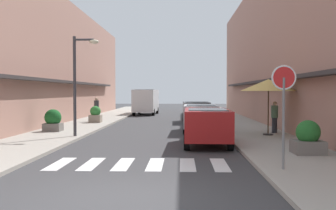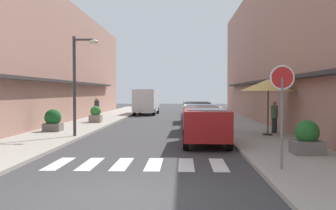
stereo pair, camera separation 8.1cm
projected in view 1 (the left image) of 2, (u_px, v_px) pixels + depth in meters
ground_plane at (162, 126)px, 25.84m from camera, size 96.57×96.57×0.00m
sidewalk_left at (85, 125)px, 26.00m from camera, size 3.18×61.46×0.12m
sidewalk_right at (240, 125)px, 25.68m from camera, size 3.18×61.46×0.12m
building_row_left at (28, 61)px, 27.19m from camera, size 5.50×41.51×8.46m
building_row_right at (301, 48)px, 26.58m from camera, size 5.50×41.51×10.03m
crosswalk at (139, 164)px, 12.09m from camera, size 5.20×2.20×0.01m
parked_car_near at (207, 123)px, 16.27m from camera, size 1.88×4.09×1.47m
parked_car_mid at (201, 115)px, 21.82m from camera, size 1.90×4.18×1.47m
parked_car_far at (196, 109)px, 28.81m from camera, size 1.88×3.97×1.47m
delivery_van at (146, 100)px, 38.69m from camera, size 2.16×5.47×2.37m
round_street_sign at (284, 90)px, 10.67m from camera, size 0.65×0.07×2.73m
street_lamp at (79, 74)px, 18.70m from camera, size 1.19×0.28×4.57m
cafe_umbrella at (268, 85)px, 19.17m from camera, size 2.64×2.64×2.63m
planter_corner at (308, 139)px, 13.39m from camera, size 0.97×0.97×1.11m
planter_midblock at (53, 121)px, 21.12m from camera, size 0.88×0.88×1.14m
planter_far at (95, 115)px, 27.14m from camera, size 0.78×0.78×1.09m
pedestrian_walking_near at (275, 116)px, 20.20m from camera, size 0.34×0.34×1.56m
pedestrian_walking_far at (96, 109)px, 28.31m from camera, size 0.34×0.34×1.65m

